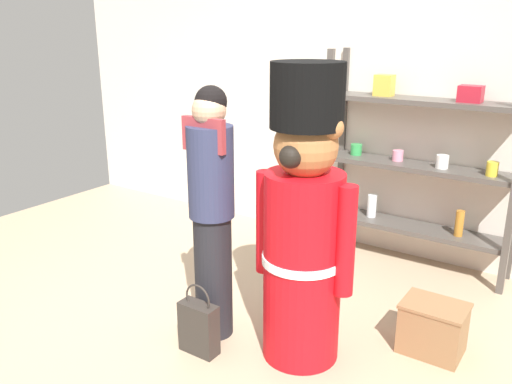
# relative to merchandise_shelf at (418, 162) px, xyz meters

# --- Properties ---
(ground_plane) EXTENTS (6.40, 6.40, 0.00)m
(ground_plane) POSITION_rel_merchandise_shelf_xyz_m (-0.75, -1.98, -0.88)
(ground_plane) COLOR tan
(back_wall) EXTENTS (6.40, 0.12, 2.60)m
(back_wall) POSITION_rel_merchandise_shelf_xyz_m (-0.75, 0.22, 0.42)
(back_wall) COLOR silver
(back_wall) RESTS_ON ground_plane
(merchandise_shelf) EXTENTS (1.53, 0.35, 1.75)m
(merchandise_shelf) POSITION_rel_merchandise_shelf_xyz_m (0.00, 0.00, 0.00)
(merchandise_shelf) COLOR #4C4742
(merchandise_shelf) RESTS_ON ground_plane
(teddy_bear_guard) EXTENTS (0.63, 0.47, 1.75)m
(teddy_bear_guard) POSITION_rel_merchandise_shelf_xyz_m (-0.12, -1.66, -0.05)
(teddy_bear_guard) COLOR red
(teddy_bear_guard) RESTS_ON ground_plane
(person_shopper) EXTENTS (0.29, 0.28, 1.60)m
(person_shopper) POSITION_rel_merchandise_shelf_xyz_m (-0.70, -1.77, -0.03)
(person_shopper) COLOR black
(person_shopper) RESTS_ON ground_plane
(shopping_bag) EXTENTS (0.24, 0.11, 0.46)m
(shopping_bag) POSITION_rel_merchandise_shelf_xyz_m (-0.64, -2.00, -0.71)
(shopping_bag) COLOR #332D28
(shopping_bag) RESTS_ON ground_plane
(display_crate) EXTENTS (0.38, 0.29, 0.32)m
(display_crate) POSITION_rel_merchandise_shelf_xyz_m (0.54, -1.19, -0.72)
(display_crate) COLOR olive
(display_crate) RESTS_ON ground_plane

